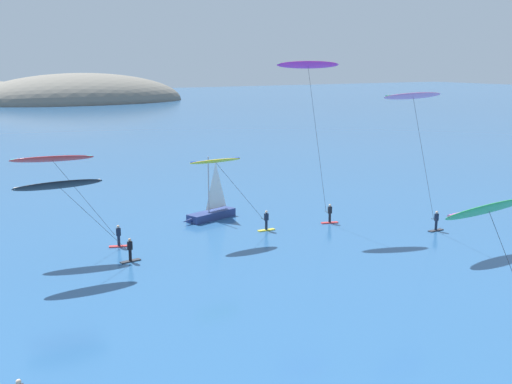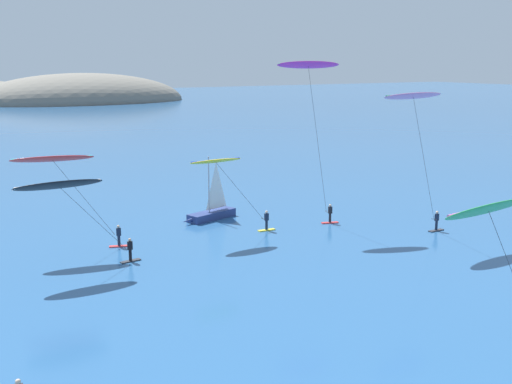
# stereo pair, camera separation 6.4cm
# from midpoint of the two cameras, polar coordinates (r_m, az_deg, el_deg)

# --- Properties ---
(sailboat_near) EXTENTS (5.93, 2.70, 5.70)m
(sailboat_near) POSITION_cam_midpoint_polar(r_m,az_deg,el_deg) (57.48, -4.15, -1.83)
(sailboat_near) COLOR navy
(sailboat_near) RESTS_ON ground
(kitesurfer_red) EXTENTS (8.17, 2.43, 7.40)m
(kitesurfer_red) POSITION_cam_midpoint_polar(r_m,az_deg,el_deg) (48.54, -17.16, 2.26)
(kitesurfer_red) COLOR red
(kitesurfer_red) RESTS_ON ground
(kitesurfer_magenta) EXTENTS (5.55, 2.74, 14.02)m
(kitesurfer_magenta) POSITION_cam_midpoint_polar(r_m,az_deg,el_deg) (54.23, 4.90, 9.89)
(kitesurfer_magenta) COLOR red
(kitesurfer_magenta) RESTS_ON ground
(kitesurfer_green) EXTENTS (8.46, 1.67, 7.78)m
(kitesurfer_green) POSITION_cam_midpoint_polar(r_m,az_deg,el_deg) (31.80, 20.31, -2.18)
(kitesurfer_green) COLOR red
(kitesurfer_green) RESTS_ON ground
(kitesurfer_yellow) EXTENTS (7.78, 1.24, 6.57)m
(kitesurfer_yellow) POSITION_cam_midpoint_polar(r_m,az_deg,el_deg) (50.46, -3.04, 2.12)
(kitesurfer_yellow) COLOR yellow
(kitesurfer_yellow) RESTS_ON ground
(kitesurfer_black) EXTENTS (8.41, 1.26, 6.44)m
(kitesurfer_black) POSITION_cam_midpoint_polar(r_m,az_deg,el_deg) (43.92, -16.61, 0.12)
(kitesurfer_black) COLOR #2D2D33
(kitesurfer_black) RESTS_ON ground
(kitesurfer_pink) EXTENTS (7.48, 1.71, 11.68)m
(kitesurfer_pink) POSITION_cam_midpoint_polar(r_m,az_deg,el_deg) (51.56, 14.00, 7.46)
(kitesurfer_pink) COLOR #2D2D33
(kitesurfer_pink) RESTS_ON ground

